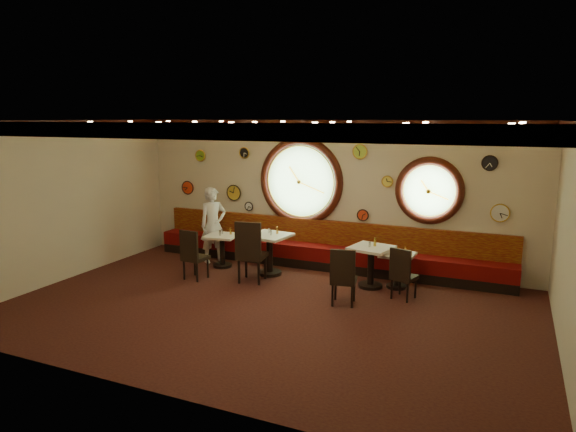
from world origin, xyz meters
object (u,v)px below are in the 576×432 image
at_px(condiment_a_pepper, 220,233).
at_px(condiment_c_bottle, 375,242).
at_px(condiment_d_bottle, 405,250).
at_px(chair_c, 343,273).
at_px(condiment_a_salt, 222,231).
at_px(condiment_a_bottle, 231,231).
at_px(table_d, 397,266).
at_px(condiment_d_salt, 393,251).
at_px(waiter, 213,225).
at_px(condiment_c_salt, 370,244).
at_px(condiment_d_pepper, 401,252).
at_px(chair_a, 192,251).
at_px(chair_b, 250,248).
at_px(condiment_c_pepper, 369,245).
at_px(table_b, 270,249).
at_px(table_a, 222,247).
at_px(table_c, 371,262).
at_px(condiment_b_bottle, 277,230).
at_px(condiment_b_salt, 269,231).
at_px(condiment_b_pepper, 271,233).
at_px(chair_d, 402,270).

height_order(condiment_a_pepper, condiment_c_bottle, condiment_c_bottle).
xyz_separation_m(condiment_a_pepper, condiment_d_bottle, (3.97, 0.27, -0.03)).
distance_m(chair_c, condiment_a_salt, 3.48).
bearing_deg(condiment_a_bottle, table_d, -0.04).
bearing_deg(condiment_a_pepper, table_d, 2.77).
bearing_deg(condiment_d_salt, condiment_a_salt, -179.39).
relative_size(condiment_d_salt, waiter, 0.06).
height_order(condiment_c_salt, condiment_d_pepper, condiment_c_salt).
height_order(chair_a, condiment_a_pepper, chair_a).
relative_size(chair_b, condiment_c_pepper, 8.27).
xyz_separation_m(condiment_a_salt, condiment_d_bottle, (4.00, 0.11, -0.02)).
bearing_deg(condiment_c_salt, chair_a, -163.53).
height_order(chair_a, condiment_c_bottle, chair_a).
bearing_deg(condiment_c_pepper, condiment_a_salt, 176.73).
relative_size(chair_c, waiter, 0.37).
bearing_deg(table_b, condiment_a_bottle, 168.58).
distance_m(chair_b, condiment_a_salt, 1.42).
bearing_deg(chair_b, condiment_d_pepper, 8.97).
xyz_separation_m(table_a, condiment_a_salt, (-0.05, 0.09, 0.32)).
bearing_deg(condiment_c_bottle, condiment_a_bottle, 178.26).
distance_m(table_c, condiment_c_pepper, 0.35).
distance_m(table_b, condiment_b_bottle, 0.43).
xyz_separation_m(condiment_a_salt, waiter, (-0.35, 0.20, 0.08)).
height_order(condiment_d_salt, condiment_b_bottle, condiment_b_bottle).
bearing_deg(condiment_c_pepper, table_b, 179.68).
height_order(table_a, condiment_d_bottle, condiment_d_bottle).
bearing_deg(condiment_d_bottle, condiment_a_bottle, -178.84).
relative_size(condiment_c_salt, condiment_b_bottle, 0.63).
bearing_deg(condiment_b_bottle, waiter, 171.54).
xyz_separation_m(condiment_b_salt, condiment_b_bottle, (0.18, 0.02, 0.02)).
bearing_deg(chair_a, chair_b, 20.14).
xyz_separation_m(condiment_c_salt, condiment_b_pepper, (-2.06, -0.10, 0.06)).
bearing_deg(table_a, condiment_c_salt, -0.75).
relative_size(table_b, condiment_b_salt, 8.33).
bearing_deg(condiment_b_bottle, condiment_b_salt, -174.06).
bearing_deg(condiment_a_pepper, table_c, 0.39).
xyz_separation_m(chair_c, condiment_a_salt, (-3.21, 1.31, 0.18)).
xyz_separation_m(condiment_b_salt, condiment_c_bottle, (2.26, 0.01, -0.02)).
height_order(table_d, waiter, waiter).
height_order(condiment_b_pepper, waiter, waiter).
bearing_deg(condiment_c_pepper, waiter, 174.02).
distance_m(condiment_b_salt, condiment_d_salt, 2.61).
xyz_separation_m(table_c, condiment_b_pepper, (-2.09, -0.10, 0.41)).
relative_size(chair_a, chair_d, 1.08).
xyz_separation_m(condiment_a_pepper, waiter, (-0.39, 0.35, 0.08)).
relative_size(chair_d, condiment_b_bottle, 3.97).
height_order(condiment_c_salt, condiment_d_bottle, condiment_c_salt).
height_order(chair_c, chair_d, chair_c).
distance_m(condiment_a_pepper, condiment_d_pepper, 3.90).
bearing_deg(table_b, table_a, 175.79).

